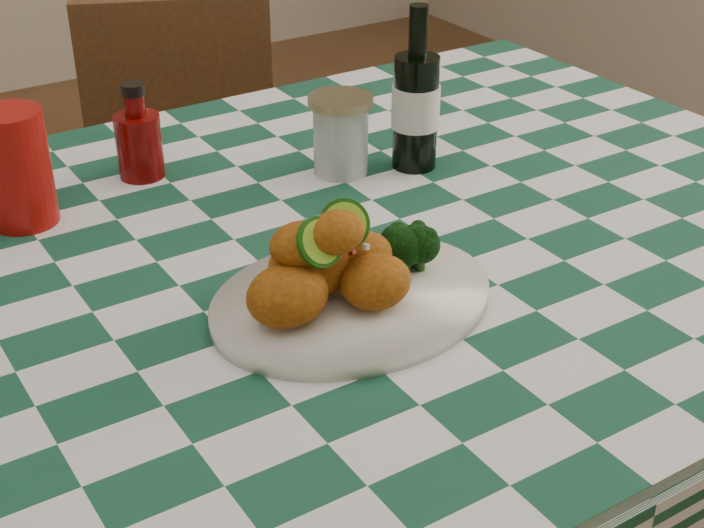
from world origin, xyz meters
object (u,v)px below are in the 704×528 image
mason_jar (341,135)px  beer_bottle (416,89)px  red_tumbler (16,168)px  ketchup_bottle (138,131)px  plate (352,300)px  wooden_chair_right (190,232)px  fried_chicken_pile (332,257)px  dining_table (272,507)px

mason_jar → beer_bottle: size_ratio=0.48×
red_tumbler → ketchup_bottle: 0.19m
plate → wooden_chair_right: wooden_chair_right is taller
red_tumbler → wooden_chair_right: 0.78m
fried_chicken_pile → ketchup_bottle: 0.45m
plate → fried_chicken_pile: 0.07m
ketchup_bottle → dining_table: bearing=-85.6°
fried_chicken_pile → ketchup_bottle: size_ratio=1.23×
mason_jar → wooden_chair_right: mason_jar is taller
plate → ketchup_bottle: (-0.06, 0.45, 0.06)m
red_tumbler → mason_jar: (0.42, -0.09, -0.02)m
dining_table → plate: 0.43m
dining_table → fried_chicken_pile: (0.01, -0.15, 0.46)m
mason_jar → wooden_chair_right: size_ratio=0.13×
fried_chicken_pile → ketchup_bottle: ketchup_bottle is taller
dining_table → ketchup_bottle: ketchup_bottle is taller
dining_table → red_tumbler: red_tumbler is taller
mason_jar → beer_bottle: 0.12m
beer_bottle → wooden_chair_right: beer_bottle is taller
ketchup_bottle → wooden_chair_right: ketchup_bottle is taller
ketchup_bottle → wooden_chair_right: (0.24, 0.44, -0.42)m
ketchup_bottle → plate: bearing=-82.1°
fried_chicken_pile → mason_jar: (0.20, 0.31, -0.02)m
fried_chicken_pile → wooden_chair_right: bearing=77.1°
wooden_chair_right → fried_chicken_pile: bearing=-80.0°
fried_chicken_pile → red_tumbler: size_ratio=1.11×
fried_chicken_pile → wooden_chair_right: fried_chicken_pile is taller
red_tumbler → beer_bottle: (0.52, -0.13, 0.04)m
fried_chicken_pile → wooden_chair_right: (0.20, 0.89, -0.43)m
ketchup_bottle → mason_jar: 0.28m
fried_chicken_pile → beer_bottle: 0.41m
fried_chicken_pile → red_tumbler: (-0.22, 0.40, 0.00)m
beer_bottle → ketchup_bottle: bearing=152.5°
dining_table → wooden_chair_right: bearing=73.7°
plate → red_tumbler: (-0.24, 0.40, 0.07)m
fried_chicken_pile → wooden_chair_right: 1.01m
red_tumbler → ketchup_bottle: red_tumbler is taller
dining_table → ketchup_bottle: 0.55m
plate → fried_chicken_pile: bearing=180.0°
mason_jar → fried_chicken_pile: bearing=-123.5°
beer_bottle → plate: bearing=-135.8°
ketchup_bottle → wooden_chair_right: 0.66m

